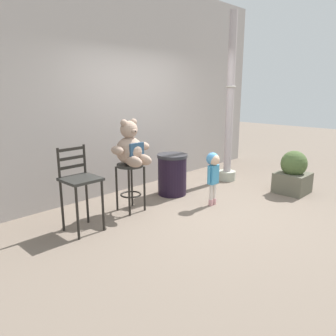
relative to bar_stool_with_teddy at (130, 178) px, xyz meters
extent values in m
plane|color=#716255|center=(0.84, -0.80, -0.51)|extent=(24.00, 24.00, 0.00)
cube|color=#A8A09B|center=(0.84, 1.05, 1.29)|extent=(7.07, 0.30, 3.60)
cylinder|color=#282825|center=(0.00, 0.00, 0.18)|extent=(0.39, 0.39, 0.04)
cylinder|color=black|center=(-0.14, -0.14, -0.17)|extent=(0.03, 0.03, 0.67)
cylinder|color=black|center=(0.14, -0.14, -0.17)|extent=(0.03, 0.03, 0.67)
cylinder|color=black|center=(-0.14, 0.14, -0.17)|extent=(0.03, 0.03, 0.67)
cylinder|color=black|center=(0.14, 0.14, -0.17)|extent=(0.03, 0.03, 0.67)
torus|color=black|center=(0.00, 0.00, -0.26)|extent=(0.31, 0.31, 0.02)
sphere|color=tan|center=(0.00, 0.00, 0.40)|extent=(0.39, 0.39, 0.39)
cube|color=navy|center=(0.00, -0.16, 0.41)|extent=(0.24, 0.03, 0.24)
sphere|color=tan|center=(0.00, 0.00, 0.70)|extent=(0.25, 0.25, 0.25)
ellipsoid|color=gray|center=(0.00, -0.11, 0.69)|extent=(0.10, 0.08, 0.07)
sphere|color=black|center=(0.00, -0.13, 0.69)|extent=(0.03, 0.03, 0.03)
sphere|color=tan|center=(-0.09, 0.00, 0.80)|extent=(0.10, 0.10, 0.10)
sphere|color=tan|center=(0.09, 0.00, 0.80)|extent=(0.10, 0.10, 0.10)
ellipsoid|color=tan|center=(-0.24, -0.03, 0.44)|extent=(0.14, 0.22, 0.12)
ellipsoid|color=tan|center=(0.24, -0.03, 0.44)|extent=(0.14, 0.22, 0.12)
ellipsoid|color=tan|center=(-0.09, -0.19, 0.28)|extent=(0.13, 0.34, 0.16)
ellipsoid|color=tan|center=(0.09, -0.19, 0.28)|extent=(0.13, 0.34, 0.16)
cylinder|color=#CC9194|center=(1.00, -0.73, -0.46)|extent=(0.07, 0.07, 0.10)
cylinder|color=silver|center=(1.00, -0.73, -0.29)|extent=(0.05, 0.05, 0.25)
cylinder|color=#CC9194|center=(1.08, -0.73, -0.46)|extent=(0.07, 0.07, 0.10)
cylinder|color=silver|center=(1.08, -0.73, -0.29)|extent=(0.05, 0.05, 0.25)
cube|color=#4296C2|center=(1.04, -0.73, -0.02)|extent=(0.17, 0.10, 0.30)
cylinder|color=#4296C2|center=(0.93, -0.73, 0.00)|extent=(0.04, 0.04, 0.25)
cylinder|color=#4296C2|center=(1.15, -0.73, 0.00)|extent=(0.04, 0.04, 0.25)
sphere|color=#D8B293|center=(1.04, -0.73, 0.22)|extent=(0.18, 0.18, 0.18)
sphere|color=#4B8FC5|center=(1.04, -0.71, 0.22)|extent=(0.20, 0.20, 0.20)
cylinder|color=black|center=(1.00, 0.09, -0.19)|extent=(0.49, 0.49, 0.65)
cylinder|color=#2D2D33|center=(1.00, 0.09, 0.16)|extent=(0.52, 0.52, 0.05)
cylinder|color=#A8AC9A|center=(2.42, -0.07, -0.42)|extent=(0.34, 0.34, 0.18)
cylinder|color=#B2A5A7|center=(2.42, -0.07, 1.15)|extent=(0.14, 0.14, 2.96)
torus|color=#ADA89E|center=(2.42, -0.07, 1.30)|extent=(0.19, 0.19, 0.04)
cube|color=#282825|center=(-0.88, -0.11, 0.17)|extent=(0.43, 0.43, 0.03)
cylinder|color=black|center=(-1.06, -0.29, -0.18)|extent=(0.03, 0.03, 0.67)
cylinder|color=black|center=(-0.70, -0.29, -0.18)|extent=(0.03, 0.03, 0.67)
cylinder|color=black|center=(-1.06, 0.07, -0.18)|extent=(0.03, 0.03, 0.67)
cylinder|color=black|center=(-0.70, 0.07, -0.18)|extent=(0.03, 0.03, 0.67)
cylinder|color=black|center=(-1.06, 0.07, 0.38)|extent=(0.03, 0.03, 0.38)
cylinder|color=black|center=(-0.70, 0.07, 0.38)|extent=(0.03, 0.03, 0.38)
cube|color=black|center=(-0.88, 0.07, 0.30)|extent=(0.36, 0.02, 0.04)
cube|color=black|center=(-0.88, 0.07, 0.42)|extent=(0.36, 0.02, 0.04)
cube|color=black|center=(-0.88, 0.07, 0.53)|extent=(0.36, 0.02, 0.04)
cube|color=#5D5B4A|center=(2.52, -1.36, -0.33)|extent=(0.52, 0.52, 0.35)
sphere|color=#465B30|center=(2.52, -1.36, 0.01)|extent=(0.44, 0.44, 0.44)
camera|label=1|loc=(-2.94, -3.60, 1.27)|focal=34.95mm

